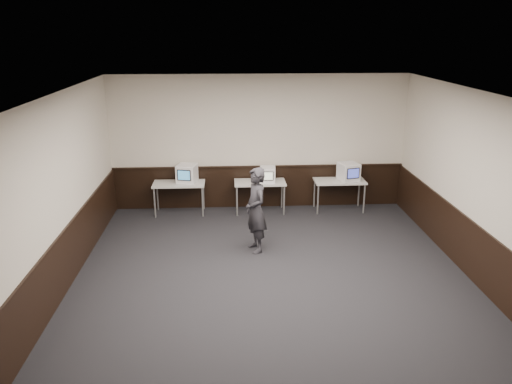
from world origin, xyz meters
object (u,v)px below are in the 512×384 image
desk_center (260,184)px  person (256,210)px  desk_right (340,183)px  emac_left (187,174)px  emac_center (268,174)px  desk_left (179,186)px  emac_right (349,172)px

desk_center → person: 2.20m
desk_right → emac_left: (-3.61, 0.04, 0.29)m
desk_center → desk_right: same height
desk_right → emac_center: 1.74m
desk_left → emac_right: bearing=-0.4°
emac_center → person: bearing=-95.9°
desk_center → emac_right: emac_right is taller
desk_left → person: size_ratio=0.71×
desk_center → emac_right: 2.11m
emac_right → emac_center: bearing=165.3°
emac_center → emac_right: (1.92, 0.00, 0.04)m
desk_center → person: (-0.22, -2.18, 0.16)m
desk_center → emac_left: emac_left is taller
desk_left → desk_right: same height
emac_left → emac_right: 3.80m
desk_center → desk_right: (1.90, 0.00, 0.00)m
emac_left → person: (1.48, -2.22, -0.12)m
desk_right → person: size_ratio=0.71×
desk_right → emac_right: (0.20, -0.03, 0.29)m
emac_right → desk_center: bearing=164.5°
desk_center → emac_center: 0.31m
emac_right → person: bearing=-151.8°
desk_center → emac_left: bearing=178.6°
desk_left → emac_left: bearing=12.1°
desk_center → desk_right: size_ratio=1.00×
desk_left → emac_center: bearing=-0.8°
desk_left → emac_left: size_ratio=2.25×
desk_left → desk_center: (1.90, 0.00, 0.00)m
desk_left → desk_center: 1.90m
desk_right → emac_left: bearing=179.3°
emac_center → person: (-0.40, -2.16, -0.09)m
desk_left → person: person is taller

